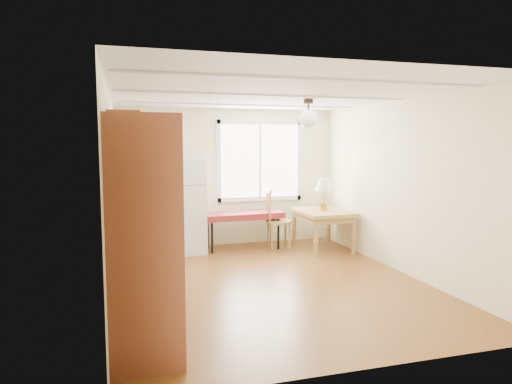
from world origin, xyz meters
name	(u,v)px	position (x,y,z in m)	size (l,w,h in m)	color
room_shell	(270,190)	(0.00, 0.00, 1.25)	(4.60, 5.60, 2.62)	#522D11
kitchen_run	(138,238)	(-1.72, -0.63, 0.84)	(0.65, 3.40, 2.20)	brown
window_unit	(260,161)	(0.60, 2.47, 1.55)	(1.64, 0.05, 1.51)	white
pendant_light	(308,118)	(0.70, 0.40, 2.24)	(0.26, 0.26, 0.40)	black
refrigerator	(184,206)	(-0.89, 2.05, 0.81)	(0.71, 0.72, 1.62)	silver
bench	(243,216)	(0.16, 2.04, 0.59)	(1.46, 0.63, 0.66)	maroon
dining_table	(323,216)	(1.50, 1.60, 0.60)	(0.85, 1.12, 0.70)	olive
chair	(273,215)	(0.68, 1.91, 0.61)	(0.48, 0.47, 1.06)	olive
table_lamp	(324,187)	(1.52, 1.61, 1.10)	(0.32, 0.32, 0.56)	#B49439
coffee_maker	(138,222)	(-1.72, -0.80, 1.04)	(0.24, 0.28, 0.38)	black
kettle	(131,225)	(-1.79, -0.61, 0.99)	(0.11, 0.11, 0.21)	red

